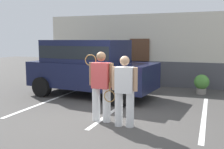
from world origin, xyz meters
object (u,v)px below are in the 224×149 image
(potted_plant_by_porch, at_px, (202,83))
(tennis_player_woman, at_px, (124,90))
(parked_suv, at_px, (89,65))
(tennis_player_man, at_px, (101,85))

(potted_plant_by_porch, bearing_deg, tennis_player_woman, -108.86)
(parked_suv, relative_size, tennis_player_man, 2.70)
(tennis_player_man, distance_m, potted_plant_by_porch, 5.03)
(parked_suv, xyz_separation_m, tennis_player_man, (1.62, -2.68, -0.22))
(tennis_player_man, xyz_separation_m, tennis_player_woman, (0.67, -0.17, -0.05))
(parked_suv, bearing_deg, tennis_player_man, -52.77)
(parked_suv, height_order, potted_plant_by_porch, parked_suv)
(parked_suv, bearing_deg, potted_plant_by_porch, 30.92)
(parked_suv, height_order, tennis_player_man, parked_suv)
(tennis_player_man, height_order, tennis_player_woman, tennis_player_man)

